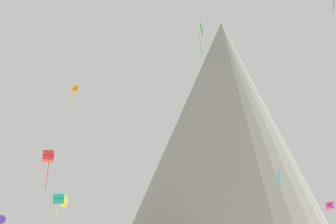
% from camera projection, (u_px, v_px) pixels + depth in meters
% --- Properties ---
extents(rock_massif, '(65.14, 65.14, 68.36)m').
position_uv_depth(rock_massif, '(223.00, 132.00, 135.62)').
color(rock_massif, gray).
rests_on(rock_massif, ground_plane).
extents(kite_green_high, '(0.80, 2.05, 5.25)m').
position_uv_depth(kite_green_high, '(202.00, 29.00, 68.55)').
color(kite_green_high, green).
extents(kite_magenta_low, '(1.30, 1.34, 1.29)m').
position_uv_depth(kite_magenta_low, '(330.00, 206.00, 75.85)').
color(kite_magenta_low, '#D1339E').
extents(kite_gold_low, '(1.71, 2.55, 2.58)m').
position_uv_depth(kite_gold_low, '(63.00, 200.00, 84.25)').
color(kite_gold_low, gold).
extents(kite_red_low, '(1.77, 1.81, 5.08)m').
position_uv_depth(kite_red_low, '(48.00, 156.00, 60.74)').
color(kite_red_low, red).
extents(kite_teal_low, '(1.54, 1.60, 3.00)m').
position_uv_depth(kite_teal_low, '(59.00, 198.00, 56.22)').
color(kite_teal_low, teal).
extents(kite_indigo_low, '(1.67, 1.26, 1.52)m').
position_uv_depth(kite_indigo_low, '(1.00, 220.00, 74.99)').
color(kite_indigo_low, '#5138B2').
extents(kite_orange_mid, '(1.04, 1.01, 2.68)m').
position_uv_depth(kite_orange_mid, '(75.00, 89.00, 66.38)').
color(kite_orange_mid, orange).
extents(kite_cyan_low, '(0.60, 2.08, 2.06)m').
position_uv_depth(kite_cyan_low, '(278.00, 179.00, 60.24)').
color(kite_cyan_low, '#33BCDB').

